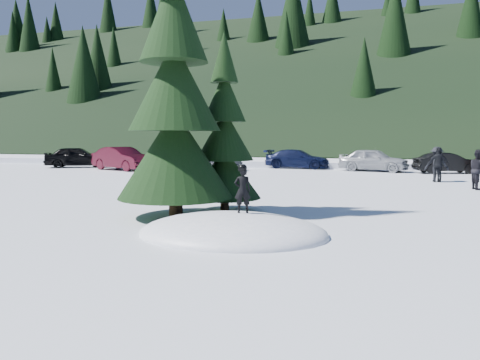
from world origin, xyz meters
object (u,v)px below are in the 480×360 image
(child_skier, at_px, (243,190))
(adult_2, at_px, (437,164))
(adult_0, at_px, (478,169))
(car_0, at_px, (77,157))
(spruce_short, at_px, (225,142))
(adult_1, at_px, (438,165))
(car_5, at_px, (447,163))
(car_2, at_px, (207,160))
(car_4, at_px, (374,160))
(car_3, at_px, (297,159))
(car_1, at_px, (122,159))
(spruce_tall, at_px, (174,98))

(child_skier, distance_m, adult_2, 15.72)
(adult_0, bearing_deg, car_0, 60.99)
(spruce_short, distance_m, adult_1, 13.57)
(adult_1, xyz_separation_m, adult_2, (-0.04, 0.29, 0.01))
(car_5, bearing_deg, car_2, 80.37)
(adult_2, height_order, car_5, adult_2)
(child_skier, xyz_separation_m, adult_2, (6.05, 14.51, -0.15))
(adult_0, relative_size, car_4, 0.39)
(adult_1, distance_m, car_2, 14.28)
(adult_1, xyz_separation_m, car_3, (-8.14, 7.83, -0.20))
(adult_1, relative_size, car_1, 0.37)
(adult_1, bearing_deg, adult_0, 104.89)
(spruce_short, bearing_deg, car_1, 129.08)
(car_5, bearing_deg, spruce_tall, 136.51)
(adult_0, relative_size, adult_1, 1.00)
(car_0, bearing_deg, car_3, -102.81)
(adult_1, bearing_deg, spruce_short, 49.04)
(child_skier, relative_size, adult_2, 0.62)
(car_1, height_order, car_4, car_1)
(spruce_tall, height_order, car_0, spruce_tall)
(spruce_tall, bearing_deg, car_2, 106.80)
(spruce_short, relative_size, car_4, 1.24)
(adult_0, relative_size, car_3, 0.38)
(adult_0, distance_m, car_4, 10.32)
(spruce_short, relative_size, car_5, 1.40)
(car_3, relative_size, car_5, 1.18)
(spruce_short, relative_size, car_2, 1.14)
(car_3, xyz_separation_m, car_5, (9.40, -1.83, -0.03))
(child_skier, height_order, adult_1, adult_1)
(car_4, bearing_deg, adult_0, -140.60)
(spruce_tall, distance_m, spruce_short, 2.11)
(adult_0, bearing_deg, spruce_tall, 123.08)
(adult_0, height_order, adult_1, adult_1)
(adult_1, bearing_deg, adult_2, -89.81)
(car_2, distance_m, car_5, 14.96)
(car_0, bearing_deg, spruce_short, -159.07)
(child_skier, height_order, car_4, child_skier)
(child_skier, relative_size, adult_1, 0.62)
(spruce_short, distance_m, car_1, 18.50)
(car_2, distance_m, car_4, 10.79)
(car_3, bearing_deg, adult_2, -126.03)
(adult_1, xyz_separation_m, car_2, (-13.60, 4.35, -0.20))
(adult_0, xyz_separation_m, car_1, (-20.30, 5.99, -0.09))
(child_skier, relative_size, car_1, 0.23)
(child_skier, bearing_deg, spruce_short, -86.78)
(spruce_short, relative_size, adult_0, 3.14)
(car_1, height_order, car_3, car_1)
(spruce_tall, distance_m, car_3, 20.67)
(car_1, bearing_deg, adult_0, -84.19)
(spruce_tall, distance_m, adult_0, 13.94)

